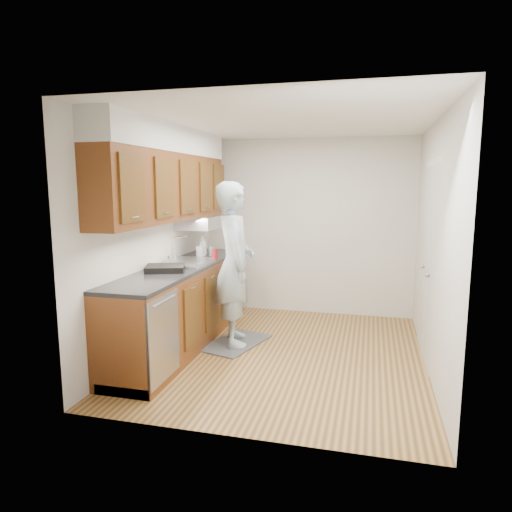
{
  "coord_description": "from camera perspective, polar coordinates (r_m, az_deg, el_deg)",
  "views": [
    {
      "loc": [
        0.89,
        -4.76,
        1.86
      ],
      "look_at": [
        -0.38,
        0.25,
        1.04
      ],
      "focal_mm": 32.0,
      "sensor_mm": 36.0,
      "label": 1
    }
  ],
  "objects": [
    {
      "name": "wall_left",
      "position": [
        5.36,
        -12.4,
        2.22
      ],
      "size": [
        0.02,
        3.5,
        2.5
      ],
      "primitive_type": "cube",
      "color": "beige",
      "rests_on": "floor"
    },
    {
      "name": "soap_bottle_b",
      "position": [
        5.92,
        -6.9,
        0.92
      ],
      "size": [
        0.1,
        0.11,
        0.2
      ],
      "primitive_type": "imported",
      "rotation": [
        0.0,
        0.0,
        -0.2
      ],
      "color": "silver",
      "rests_on": "counter"
    },
    {
      "name": "wall_right",
      "position": [
        4.83,
        21.33,
        1.11
      ],
      "size": [
        0.02,
        3.5,
        2.5
      ],
      "primitive_type": "cube",
      "color": "beige",
      "rests_on": "floor"
    },
    {
      "name": "dish_rack",
      "position": [
        4.97,
        -11.32,
        -1.51
      ],
      "size": [
        0.49,
        0.45,
        0.06
      ],
      "primitive_type": "cube",
      "rotation": [
        0.0,
        0.0,
        0.35
      ],
      "color": "black",
      "rests_on": "counter"
    },
    {
      "name": "soap_bottle_c",
      "position": [
        6.03,
        -6.89,
        0.86
      ],
      "size": [
        0.17,
        0.17,
        0.15
      ],
      "primitive_type": "imported",
      "rotation": [
        0.0,
        0.0,
        0.72
      ],
      "color": "silver",
      "rests_on": "counter"
    },
    {
      "name": "ceiling",
      "position": [
        4.88,
        3.72,
        16.49
      ],
      "size": [
        3.5,
        3.5,
        0.0
      ],
      "primitive_type": "plane",
      "rotation": [
        3.14,
        0.0,
        0.0
      ],
      "color": "white",
      "rests_on": "wall_left"
    },
    {
      "name": "counter",
      "position": [
        5.37,
        -9.26,
        -5.93
      ],
      "size": [
        0.64,
        2.8,
        1.3
      ],
      "color": "brown",
      "rests_on": "floor"
    },
    {
      "name": "steel_can",
      "position": [
        5.96,
        -5.61,
        0.66
      ],
      "size": [
        0.08,
        0.08,
        0.13
      ],
      "primitive_type": "cylinder",
      "rotation": [
        0.0,
        0.0,
        -0.21
      ],
      "color": "#A5A5AA",
      "rests_on": "counter"
    },
    {
      "name": "floor",
      "position": [
        5.18,
        3.44,
        -12.07
      ],
      "size": [
        3.5,
        3.5,
        0.0
      ],
      "primitive_type": "plane",
      "color": "#A4763E",
      "rests_on": "ground"
    },
    {
      "name": "soda_can",
      "position": [
        5.64,
        -5.15,
        0.2
      ],
      "size": [
        0.09,
        0.09,
        0.13
      ],
      "primitive_type": "cylinder",
      "rotation": [
        0.0,
        0.0,
        -0.39
      ],
      "color": "#AD1D27",
      "rests_on": "counter"
    },
    {
      "name": "closet_door",
      "position": [
        5.16,
        20.66,
        -0.92
      ],
      "size": [
        0.02,
        1.22,
        2.05
      ],
      "primitive_type": "cube",
      "color": "white",
      "rests_on": "wall_right"
    },
    {
      "name": "upper_cabinets",
      "position": [
        5.29,
        -10.78,
        9.78
      ],
      "size": [
        0.47,
        2.8,
        1.21
      ],
      "color": "brown",
      "rests_on": "wall_left"
    },
    {
      "name": "floor_mat",
      "position": [
        5.48,
        -2.6,
        -10.77
      ],
      "size": [
        0.74,
        0.99,
        0.02
      ],
      "primitive_type": "cube",
      "rotation": [
        0.0,
        0.0,
        -0.28
      ],
      "color": "#555557",
      "rests_on": "floor"
    },
    {
      "name": "soap_bottle_a",
      "position": [
        5.97,
        -6.66,
        1.38
      ],
      "size": [
        0.15,
        0.15,
        0.28
      ],
      "primitive_type": "imported",
      "rotation": [
        0.0,
        0.0,
        0.56
      ],
      "color": "silver",
      "rests_on": "counter"
    },
    {
      "name": "person",
      "position": [
        5.22,
        -2.69,
        0.36
      ],
      "size": [
        0.74,
        0.88,
        2.13
      ],
      "primitive_type": "imported",
      "rotation": [
        0.0,
        0.0,
        1.95
      ],
      "color": "#A0B6C3",
      "rests_on": "floor_mat"
    },
    {
      "name": "wall_back",
      "position": [
        6.6,
        6.4,
        3.6
      ],
      "size": [
        3.0,
        0.02,
        2.5
      ],
      "primitive_type": "cube",
      "color": "beige",
      "rests_on": "floor"
    }
  ]
}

